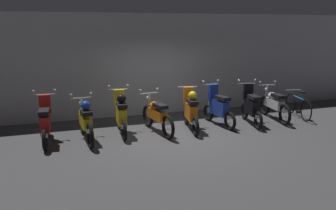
{
  "coord_description": "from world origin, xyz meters",
  "views": [
    {
      "loc": [
        -3.17,
        -8.49,
        2.87
      ],
      "look_at": [
        -0.16,
        0.46,
        0.75
      ],
      "focal_mm": 37.57,
      "sensor_mm": 36.0,
      "label": 1
    }
  ],
  "objects": [
    {
      "name": "ground_plane",
      "position": [
        0.0,
        0.0,
        0.0
      ],
      "size": [
        80.0,
        80.0,
        0.0
      ],
      "primitive_type": "plane",
      "color": "#424244"
    },
    {
      "name": "back_wall",
      "position": [
        0.0,
        2.64,
        1.64
      ],
      "size": [
        16.0,
        0.3,
        3.28
      ],
      "primitive_type": "cube",
      "color": "#ADADB2",
      "rests_on": "ground"
    },
    {
      "name": "motorbike_slot_0",
      "position": [
        -3.38,
        0.47,
        0.53
      ],
      "size": [
        0.59,
        1.68,
        1.29
      ],
      "color": "black",
      "rests_on": "ground"
    },
    {
      "name": "motorbike_slot_1",
      "position": [
        -2.42,
        0.34,
        0.53
      ],
      "size": [
        0.59,
        1.95,
        1.15
      ],
      "color": "black",
      "rests_on": "ground"
    },
    {
      "name": "motorbike_slot_2",
      "position": [
        -1.45,
        0.59,
        0.57
      ],
      "size": [
        0.59,
        1.68,
        1.29
      ],
      "color": "black",
      "rests_on": "ground"
    },
    {
      "name": "motorbike_slot_3",
      "position": [
        -0.49,
        0.44,
        0.49
      ],
      "size": [
        0.58,
        1.94,
        1.15
      ],
      "color": "black",
      "rests_on": "ground"
    },
    {
      "name": "motorbike_slot_4",
      "position": [
        0.49,
        0.38,
        0.57
      ],
      "size": [
        0.56,
        1.67,
        1.18
      ],
      "color": "black",
      "rests_on": "ground"
    },
    {
      "name": "motorbike_slot_5",
      "position": [
        1.44,
        0.59,
        0.53
      ],
      "size": [
        0.59,
        1.68,
        1.29
      ],
      "color": "black",
      "rests_on": "ground"
    },
    {
      "name": "motorbike_slot_6",
      "position": [
        2.42,
        0.38,
        0.53
      ],
      "size": [
        0.59,
        1.66,
        1.29
      ],
      "color": "black",
      "rests_on": "ground"
    },
    {
      "name": "motorbike_slot_7",
      "position": [
        3.38,
        0.59,
        0.49
      ],
      "size": [
        0.59,
        1.94,
        1.15
      ],
      "color": "black",
      "rests_on": "ground"
    },
    {
      "name": "bicycle",
      "position": [
        4.29,
        0.59,
        0.36
      ],
      "size": [
        0.53,
        1.7,
        0.89
      ],
      "color": "black",
      "rests_on": "ground"
    }
  ]
}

